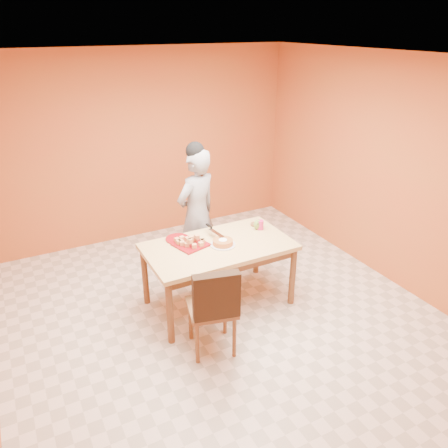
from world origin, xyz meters
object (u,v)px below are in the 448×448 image
red_dinner_plate (177,239)px  dining_table (219,252)px  sponge_cake (223,242)px  pastry_platter (191,245)px  magenta_glass (260,225)px  checker_tin (254,224)px  egg_ornament (258,224)px  person (197,214)px  dining_chair (212,306)px

red_dinner_plate → dining_table: bearing=-42.9°
dining_table → sponge_cake: (0.04, -0.03, 0.13)m
pastry_platter → sponge_cake: (0.31, -0.16, 0.03)m
red_dinner_plate → sponge_cake: size_ratio=1.20×
red_dinner_plate → magenta_glass: 0.98m
pastry_platter → red_dinner_plate: size_ratio=1.20×
checker_tin → dining_table: bearing=-158.0°
sponge_cake → egg_ornament: (0.55, 0.17, 0.02)m
egg_ornament → magenta_glass: size_ratio=1.11×
checker_tin → person: bearing=138.1°
person → magenta_glass: bearing=111.2°
checker_tin → egg_ornament: bearing=-102.9°
checker_tin → magenta_glass: bearing=-87.6°
dining_chair → magenta_glass: 1.33m
dining_chair → red_dinner_plate: dining_chair is taller
person → magenta_glass: (0.54, -0.60, -0.01)m
dining_table → magenta_glass: bearing=11.7°
pastry_platter → checker_tin: 0.89m
person → checker_tin: (0.54, -0.48, -0.05)m
sponge_cake → egg_ornament: 0.57m
sponge_cake → magenta_glass: (0.58, 0.16, 0.02)m
pastry_platter → egg_ornament: 0.86m
person → egg_ornament: bearing=110.3°
egg_ornament → dining_table: bearing=-171.4°
person → pastry_platter: (-0.35, -0.60, -0.06)m
dining_chair → egg_ornament: (0.99, 0.81, 0.31)m
dining_chair → red_dinner_plate: bearing=100.1°
red_dinner_plate → checker_tin: 0.96m
dining_chair → person: 1.51m
sponge_cake → magenta_glass: bearing=15.5°
pastry_platter → egg_ornament: egg_ornament is taller
pastry_platter → red_dinner_plate: (-0.08, 0.20, -0.00)m
egg_ornament → red_dinner_plate: bearing=163.9°
pastry_platter → magenta_glass: (0.89, -0.00, 0.05)m
dining_table → dining_chair: dining_chair is taller
sponge_cake → egg_ornament: bearing=17.5°
person → checker_tin: 0.72m
red_dinner_plate → person: bearing=43.6°
person → egg_ornament: person is taller
sponge_cake → magenta_glass: 0.60m
red_dinner_plate → magenta_glass: (0.96, -0.20, 0.05)m
sponge_cake → magenta_glass: magenta_glass is taller
sponge_cake → dining_table: bearing=138.7°
sponge_cake → checker_tin: 0.64m
red_dinner_plate → magenta_glass: magenta_glass is taller
dining_table → red_dinner_plate: bearing=137.1°
sponge_cake → egg_ornament: size_ratio=1.81×
egg_ornament → magenta_glass: (0.03, -0.01, -0.01)m
dining_chair → sponge_cake: (0.44, 0.64, 0.29)m
dining_chair → red_dinner_plate: 1.03m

